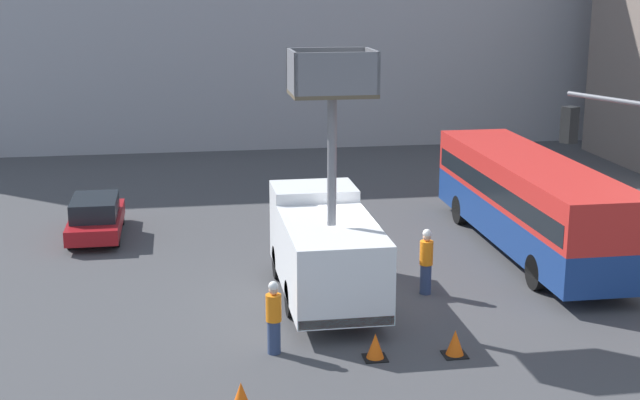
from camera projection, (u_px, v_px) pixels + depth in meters
ground_plane at (368, 300)px, 25.00m from camera, size 120.00×120.00×0.00m
utility_truck at (325, 245)px, 24.56m from camera, size 2.44×6.26×7.04m
city_bus at (529, 197)px, 28.99m from camera, size 2.60×11.55×3.08m
traffic_light_pole at (631, 161)px, 23.33m from camera, size 3.73×3.48×6.02m
road_worker_near_truck at (274, 318)px, 21.24m from camera, size 0.38×0.38×1.83m
road_worker_directing at (426, 261)px, 25.24m from camera, size 0.38×0.38×1.92m
traffic_cone_near_truck at (241, 399)px, 18.43m from camera, size 0.62×0.62×0.70m
traffic_cone_mid_road at (455, 344)px, 21.26m from camera, size 0.56×0.56×0.64m
traffic_cone_far_side at (375, 347)px, 21.08m from camera, size 0.56×0.56×0.63m
parked_car_curbside at (96, 217)px, 30.79m from camera, size 1.73×4.36×1.44m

